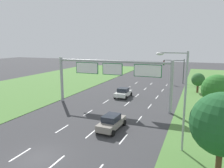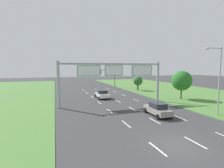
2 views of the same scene
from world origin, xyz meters
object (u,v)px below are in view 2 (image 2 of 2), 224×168
object	(u,v)px
car_lead_silver	(157,109)
roadside_tree_mid	(182,81)
sign_gantry	(114,74)
roadside_tree_far	(138,81)
car_near_red	(102,94)
traffic_light_mast	(109,75)
street_lamp	(217,75)

from	to	relation	value
car_lead_silver	roadside_tree_mid	distance (m)	13.76
sign_gantry	roadside_tree_far	xyz separation A→B (m)	(11.42, 14.16, -2.48)
roadside_tree_mid	roadside_tree_far	bearing A→B (deg)	99.09
car_lead_silver	roadside_tree_far	world-z (taller)	roadside_tree_far
sign_gantry	roadside_tree_mid	size ratio (longest dim) A/B	3.19
roadside_tree_far	roadside_tree_mid	bearing A→B (deg)	-80.91
car_lead_silver	roadside_tree_mid	world-z (taller)	roadside_tree_mid
car_near_red	roadside_tree_far	xyz separation A→B (m)	(11.77, 8.23, 1.70)
roadside_tree_far	car_lead_silver	bearing A→B (deg)	-110.62
car_near_red	traffic_light_mast	distance (m)	18.87
car_near_red	traffic_light_mast	xyz separation A→B (m)	(6.65, 17.40, 3.07)
car_near_red	roadside_tree_mid	xyz separation A→B (m)	(13.98, -5.56, 2.73)
sign_gantry	roadside_tree_mid	world-z (taller)	sign_gantry
car_near_red	sign_gantry	distance (m)	7.27
traffic_light_mast	roadside_tree_far	world-z (taller)	traffic_light_mast
car_lead_silver	street_lamp	world-z (taller)	street_lamp
car_near_red	roadside_tree_mid	distance (m)	15.29
traffic_light_mast	street_lamp	world-z (taller)	street_lamp
roadside_tree_mid	roadside_tree_far	size ratio (longest dim) A/B	1.45
sign_gantry	roadside_tree_mid	distance (m)	13.70
sign_gantry	street_lamp	bearing A→B (deg)	-45.29
car_near_red	street_lamp	bearing A→B (deg)	-56.61
car_near_red	roadside_tree_mid	bearing A→B (deg)	-21.22
sign_gantry	street_lamp	xyz separation A→B (m)	(10.09, -10.19, 0.11)
car_near_red	roadside_tree_mid	world-z (taller)	roadside_tree_mid
traffic_light_mast	street_lamp	distance (m)	33.76
car_lead_silver	street_lamp	size ratio (longest dim) A/B	0.52
sign_gantry	street_lamp	world-z (taller)	street_lamp
street_lamp	roadside_tree_far	bearing A→B (deg)	86.88
traffic_light_mast	roadside_tree_far	size ratio (longest dim) A/B	1.50
sign_gantry	roadside_tree_mid	xyz separation A→B (m)	(13.62, 0.38, -1.44)
car_lead_silver	roadside_tree_mid	size ratio (longest dim) A/B	0.82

